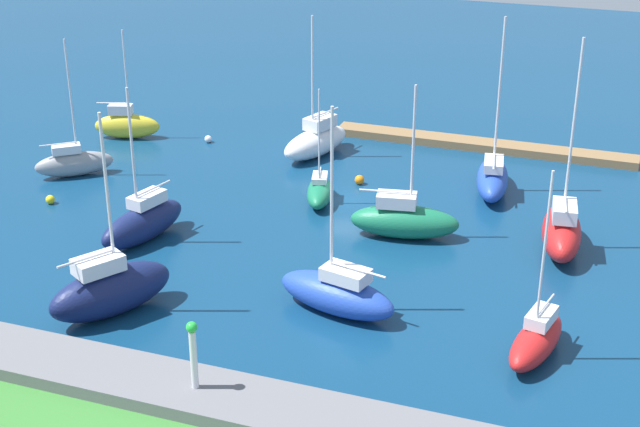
{
  "coord_description": "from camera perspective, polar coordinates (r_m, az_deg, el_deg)",
  "views": [
    {
      "loc": [
        -20.11,
        62.31,
        28.21
      ],
      "look_at": [
        0.0,
        6.25,
        1.5
      ],
      "focal_mm": 51.95,
      "sensor_mm": 36.0,
      "label": 1
    }
  ],
  "objects": [
    {
      "name": "harbor_beacon",
      "position": [
        45.88,
        -7.82,
        -8.34
      ],
      "size": [
        0.56,
        0.56,
        3.73
      ],
      "color": "silver",
      "rests_on": "breakwater"
    },
    {
      "name": "mooring_buoy_yellow",
      "position": [
        73.43,
        -16.28,
        0.83
      ],
      "size": [
        0.69,
        0.69,
        0.69
      ],
      "primitive_type": "sphere",
      "color": "yellow",
      "rests_on": "water"
    },
    {
      "name": "sailboat_red_far_north",
      "position": [
        64.79,
        14.67,
        -0.99
      ],
      "size": [
        3.58,
        8.03,
        14.65
      ],
      "rotation": [
        0.0,
        0.0,
        4.84
      ],
      "color": "red",
      "rests_on": "water"
    },
    {
      "name": "sailboat_navy_off_beacon",
      "position": [
        56.46,
        -12.79,
        -4.55
      ],
      "size": [
        6.42,
        8.15,
        12.54
      ],
      "rotation": [
        0.0,
        0.0,
        4.17
      ],
      "color": "#141E4C",
      "rests_on": "water"
    },
    {
      "name": "pier_dock",
      "position": [
        83.05,
        9.97,
        4.18
      ],
      "size": [
        26.48,
        2.18,
        0.71
      ],
      "primitive_type": "cube",
      "color": "olive",
      "rests_on": "ground"
    },
    {
      "name": "sailboat_blue_far_south",
      "position": [
        55.43,
        1.07,
        -4.9
      ],
      "size": [
        8.15,
        4.44,
        12.83
      ],
      "rotation": [
        0.0,
        0.0,
        6.06
      ],
      "color": "#2347B2",
      "rests_on": "water"
    },
    {
      "name": "water",
      "position": [
        71.29,
        1.7,
        0.83
      ],
      "size": [
        160.0,
        160.0,
        0.0
      ],
      "primitive_type": "plane",
      "color": "navy",
      "rests_on": "ground"
    },
    {
      "name": "sailboat_green_lone_north",
      "position": [
        70.56,
        -0.04,
        1.39
      ],
      "size": [
        3.27,
        5.7,
        9.05
      ],
      "rotation": [
        0.0,
        0.0,
        1.85
      ],
      "color": "#19724C",
      "rests_on": "water"
    },
    {
      "name": "sailboat_green_near_pier",
      "position": [
        65.01,
        5.19,
        -0.38
      ],
      "size": [
        7.97,
        3.97,
        11.09
      ],
      "rotation": [
        0.0,
        0.0,
        3.32
      ],
      "color": "#19724C",
      "rests_on": "water"
    },
    {
      "name": "mooring_buoy_orange",
      "position": [
        74.15,
        2.45,
        2.09
      ],
      "size": [
        0.77,
        0.77,
        0.77
      ],
      "primitive_type": "sphere",
      "color": "orange",
      "rests_on": "water"
    },
    {
      "name": "breakwater",
      "position": [
        48.07,
        -9.09,
        -10.97
      ],
      "size": [
        55.92,
        3.99,
        1.59
      ],
      "primitive_type": "cube",
      "color": "slate",
      "rests_on": "ground"
    },
    {
      "name": "mooring_buoy_white",
      "position": [
        83.96,
        -6.9,
        4.58
      ],
      "size": [
        0.65,
        0.65,
        0.65
      ],
      "primitive_type": "sphere",
      "color": "white",
      "rests_on": "water"
    },
    {
      "name": "sailboat_blue_east_end",
      "position": [
        73.36,
        10.58,
        2.2
      ],
      "size": [
        3.59,
        8.12,
        13.76
      ],
      "rotation": [
        0.0,
        0.0,
        4.87
      ],
      "color": "#2347B2",
      "rests_on": "water"
    },
    {
      "name": "sailboat_white_mid_basin",
      "position": [
        79.94,
        -0.25,
        4.53
      ],
      "size": [
        5.08,
        8.24,
        12.22
      ],
      "rotation": [
        0.0,
        0.0,
        1.25
      ],
      "color": "white",
      "rests_on": "water"
    },
    {
      "name": "sailboat_navy_center_basin",
      "position": [
        65.4,
        -10.85,
        -0.51
      ],
      "size": [
        4.06,
        7.91,
        11.16
      ],
      "rotation": [
        0.0,
        0.0,
        1.33
      ],
      "color": "#141E4C",
      "rests_on": "water"
    },
    {
      "name": "sailboat_yellow_outer_mooring",
      "position": [
        86.02,
        -11.82,
        5.39
      ],
      "size": [
        6.16,
        3.43,
        9.93
      ],
      "rotation": [
        0.0,
        0.0,
        3.45
      ],
      "color": "yellow",
      "rests_on": "water"
    },
    {
      "name": "sailboat_red_along_channel",
      "position": [
        52.71,
        13.19,
        -7.54
      ],
      "size": [
        3.29,
        6.56,
        11.16
      ],
      "rotation": [
        0.0,
        0.0,
        1.36
      ],
      "color": "red",
      "rests_on": "water"
    },
    {
      "name": "sailboat_gray_west_end",
      "position": [
        78.17,
        -14.93,
        3.06
      ],
      "size": [
        5.97,
        5.37,
        11.31
      ],
      "rotation": [
        0.0,
        0.0,
        3.83
      ],
      "color": "gray",
      "rests_on": "water"
    }
  ]
}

